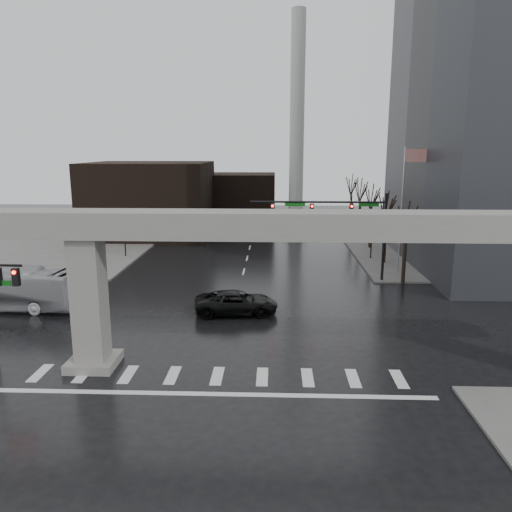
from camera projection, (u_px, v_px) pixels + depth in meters
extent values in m
plane|color=black|center=(219.00, 368.00, 27.53)|extent=(160.00, 160.00, 0.00)
cube|color=slate|center=(460.00, 245.00, 61.72)|extent=(28.00, 36.00, 0.15)
cube|color=slate|center=(47.00, 242.00, 63.61)|extent=(28.00, 36.00, 0.15)
cube|color=gray|center=(217.00, 225.00, 25.83)|extent=(48.00, 2.20, 1.40)
cube|color=gray|center=(90.00, 303.00, 27.01)|extent=(1.60, 1.60, 7.30)
cube|color=gray|center=(94.00, 362.00, 27.73)|extent=(2.60, 2.60, 0.50)
cube|color=black|center=(150.00, 199.00, 67.99)|extent=(16.00, 14.00, 10.00)
cube|color=black|center=(243.00, 200.00, 77.53)|extent=(10.00, 10.00, 8.00)
cylinder|color=silver|center=(297.00, 125.00, 69.05)|extent=(2.00, 2.00, 30.00)
cylinder|color=gray|center=(295.00, 228.00, 72.10)|extent=(3.60, 3.60, 1.20)
cylinder|color=black|center=(384.00, 238.00, 44.57)|extent=(0.24, 0.24, 8.00)
cylinder|color=black|center=(318.00, 202.00, 44.11)|extent=(12.00, 0.18, 0.18)
cube|color=black|center=(351.00, 209.00, 44.14)|extent=(0.35, 0.30, 1.00)
cube|color=black|center=(312.00, 209.00, 44.27)|extent=(0.35, 0.30, 1.00)
cube|color=black|center=(272.00, 209.00, 44.40)|extent=(0.35, 0.30, 1.00)
sphere|color=#FF0C05|center=(352.00, 206.00, 43.90)|extent=(0.20, 0.20, 0.20)
cube|color=#0C5A11|center=(369.00, 204.00, 43.99)|extent=(1.80, 0.05, 0.35)
cube|color=#0C5A11|center=(295.00, 204.00, 44.23)|extent=(1.80, 0.05, 0.35)
cylinder|color=black|center=(4.00, 265.00, 27.26)|extent=(2.00, 0.14, 0.14)
cube|color=black|center=(16.00, 277.00, 27.37)|extent=(0.35, 0.30, 1.00)
cylinder|color=silver|center=(401.00, 211.00, 47.19)|extent=(0.12, 0.12, 12.00)
cube|color=red|center=(416.00, 155.00, 46.05)|extent=(2.00, 0.03, 1.20)
cylinder|color=black|center=(404.00, 268.00, 40.20)|extent=(0.14, 0.14, 4.80)
cube|color=black|center=(406.00, 239.00, 39.70)|extent=(0.90, 0.06, 0.06)
sphere|color=silver|center=(401.00, 237.00, 39.68)|extent=(0.32, 0.32, 0.32)
sphere|color=silver|center=(412.00, 237.00, 39.64)|extent=(0.32, 0.32, 0.32)
cylinder|color=black|center=(372.00, 238.00, 53.87)|extent=(0.14, 0.14, 4.80)
cube|color=black|center=(373.00, 216.00, 53.37)|extent=(0.90, 0.06, 0.06)
sphere|color=silver|center=(368.00, 214.00, 53.35)|extent=(0.32, 0.32, 0.32)
sphere|color=silver|center=(377.00, 214.00, 53.31)|extent=(0.32, 0.32, 0.32)
cylinder|color=black|center=(352.00, 219.00, 67.54)|extent=(0.14, 0.14, 4.80)
cube|color=black|center=(353.00, 202.00, 67.04)|extent=(0.90, 0.06, 0.06)
sphere|color=silver|center=(349.00, 201.00, 67.02)|extent=(0.32, 0.32, 0.32)
sphere|color=silver|center=(356.00, 201.00, 66.99)|extent=(0.32, 0.32, 0.32)
cylinder|color=black|center=(75.00, 265.00, 41.18)|extent=(0.14, 0.14, 4.80)
cube|color=black|center=(72.00, 237.00, 40.68)|extent=(0.90, 0.06, 0.06)
sphere|color=silver|center=(67.00, 235.00, 40.66)|extent=(0.32, 0.32, 0.32)
sphere|color=silver|center=(78.00, 235.00, 40.63)|extent=(0.32, 0.32, 0.32)
cylinder|color=black|center=(125.00, 236.00, 54.85)|extent=(0.14, 0.14, 4.80)
cube|color=black|center=(123.00, 215.00, 54.36)|extent=(0.90, 0.06, 0.06)
sphere|color=silver|center=(119.00, 213.00, 54.33)|extent=(0.32, 0.32, 0.32)
sphere|color=silver|center=(127.00, 213.00, 54.30)|extent=(0.32, 0.32, 0.32)
cylinder|color=black|center=(155.00, 218.00, 68.53)|extent=(0.14, 0.14, 4.80)
cube|color=black|center=(154.00, 201.00, 68.03)|extent=(0.90, 0.06, 0.06)
sphere|color=silver|center=(151.00, 200.00, 68.00)|extent=(0.32, 0.32, 0.32)
sphere|color=silver|center=(157.00, 200.00, 67.97)|extent=(0.32, 0.32, 0.32)
cylinder|color=black|center=(404.00, 259.00, 44.10)|extent=(0.34, 0.34, 4.55)
cylinder|color=black|center=(407.00, 217.00, 43.30)|extent=(0.12, 1.52, 2.98)
cylinder|color=black|center=(412.00, 219.00, 43.58)|extent=(0.83, 1.14, 2.51)
cylinder|color=black|center=(385.00, 242.00, 51.90)|extent=(0.34, 0.34, 4.66)
cylinder|color=black|center=(387.00, 205.00, 51.09)|extent=(0.12, 1.55, 3.05)
cylinder|color=black|center=(391.00, 207.00, 51.36)|extent=(0.85, 1.16, 2.57)
cylinder|color=black|center=(370.00, 229.00, 59.70)|extent=(0.34, 0.34, 4.76)
cylinder|color=black|center=(372.00, 196.00, 58.87)|extent=(0.12, 1.59, 3.11)
cylinder|color=black|center=(376.00, 198.00, 59.15)|extent=(0.86, 1.18, 2.62)
cylinder|color=black|center=(359.00, 219.00, 67.50)|extent=(0.34, 0.34, 4.87)
cylinder|color=black|center=(361.00, 190.00, 66.65)|extent=(0.12, 1.62, 3.18)
cylinder|color=black|center=(364.00, 191.00, 66.93)|extent=(0.88, 1.20, 2.68)
cylinder|color=black|center=(351.00, 211.00, 75.30)|extent=(0.34, 0.34, 4.97)
cylinder|color=black|center=(352.00, 184.00, 74.43)|extent=(0.12, 1.65, 3.25)
cylinder|color=black|center=(355.00, 186.00, 74.71)|extent=(0.89, 1.23, 2.74)
imported|color=black|center=(236.00, 303.00, 36.38)|extent=(6.30, 3.40, 1.68)
imported|color=#AEAFB3|center=(5.00, 288.00, 37.34)|extent=(11.54, 3.64, 3.16)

